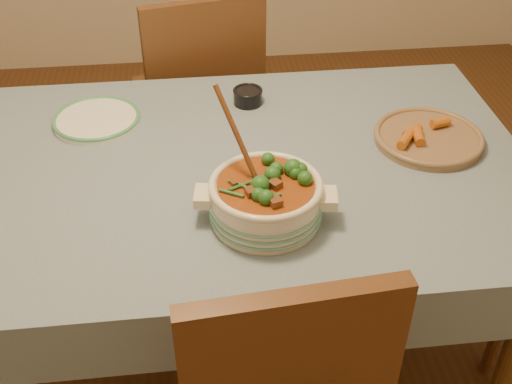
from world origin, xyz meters
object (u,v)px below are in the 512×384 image
(stew_casserole, at_px, (265,197))
(condiment_bowl, at_px, (248,96))
(dining_table, at_px, (235,191))
(white_plate, at_px, (97,119))
(fried_plate, at_px, (429,136))
(chair_far, at_px, (200,93))

(stew_casserole, bearing_deg, condiment_bowl, 88.34)
(dining_table, distance_m, condiment_bowl, 0.37)
(white_plate, bearing_deg, dining_table, -34.13)
(stew_casserole, bearing_deg, fried_plate, 29.62)
(white_plate, bearing_deg, condiment_bowl, 8.06)
(white_plate, relative_size, fried_plate, 0.70)
(stew_casserole, xyz_separation_m, white_plate, (-0.46, 0.52, -0.06))
(condiment_bowl, xyz_separation_m, fried_plate, (0.50, -0.29, -0.01))
(fried_plate, bearing_deg, stew_casserole, -150.38)
(dining_table, relative_size, white_plate, 5.85)
(fried_plate, height_order, chair_far, chair_far)
(stew_casserole, height_order, chair_far, stew_casserole)
(dining_table, xyz_separation_m, white_plate, (-0.40, 0.27, 0.10))
(stew_casserole, bearing_deg, white_plate, 131.54)
(dining_table, bearing_deg, chair_far, 95.08)
(stew_casserole, relative_size, fried_plate, 0.87)
(fried_plate, distance_m, chair_far, 1.02)
(stew_casserole, bearing_deg, dining_table, 102.91)
(white_plate, bearing_deg, stew_casserole, -48.46)
(fried_plate, bearing_deg, chair_far, 130.75)
(dining_table, height_order, stew_casserole, stew_casserole)
(fried_plate, xyz_separation_m, chair_far, (-0.65, 0.75, -0.23))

